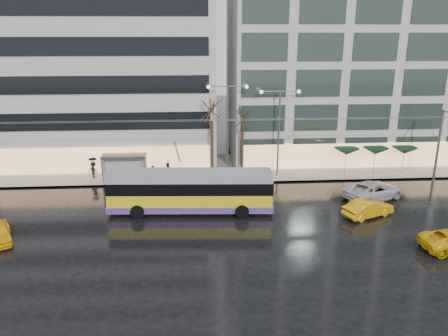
{
  "coord_description": "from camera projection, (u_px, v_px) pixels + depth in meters",
  "views": [
    {
      "loc": [
        -1.15,
        -30.32,
        13.94
      ],
      "look_at": [
        1.27,
        5.0,
        2.86
      ],
      "focal_mm": 35.0,
      "sensor_mm": 36.0,
      "label": 1
    }
  ],
  "objects": [
    {
      "name": "street_lamp_near",
      "position": [
        228.0,
        119.0,
        41.73
      ],
      "size": [
        3.96,
        0.36,
        9.03
      ],
      "color": "#595B60",
      "rests_on": "sidewalk"
    },
    {
      "name": "tree_a",
      "position": [
        212.0,
        107.0,
        41.49
      ],
      "size": [
        3.2,
        3.2,
        8.4
      ],
      "color": "black",
      "rests_on": "sidewalk"
    },
    {
      "name": "pedestrian_a",
      "position": [
        153.0,
        168.0,
        41.24
      ],
      "size": [
        1.23,
        1.24,
        2.19
      ],
      "color": "black",
      "rests_on": "sidewalk"
    },
    {
      "name": "pedestrian_b",
      "position": [
        168.0,
        171.0,
        42.23
      ],
      "size": [
        0.89,
        0.72,
        1.74
      ],
      "color": "black",
      "rests_on": "sidewalk"
    },
    {
      "name": "parasol_c",
      "position": [
        404.0,
        150.0,
        44.15
      ],
      "size": [
        2.5,
        2.5,
        2.65
      ],
      "color": "#595B60",
      "rests_on": "sidewalk"
    },
    {
      "name": "tree_b",
      "position": [
        243.0,
        113.0,
        42.08
      ],
      "size": [
        3.2,
        3.2,
        7.7
      ],
      "color": "black",
      "rests_on": "sidewalk"
    },
    {
      "name": "ground",
      "position": [
        212.0,
        224.0,
        33.1
      ],
      "size": [
        140.0,
        140.0,
        0.0
      ],
      "primitive_type": "plane",
      "color": "black",
      "rests_on": "ground"
    },
    {
      "name": "sidewalk",
      "position": [
        225.0,
        168.0,
        46.54
      ],
      "size": [
        80.0,
        10.0,
        0.15
      ],
      "primitive_type": "cube",
      "color": "gray",
      "rests_on": "ground"
    },
    {
      "name": "catenary",
      "position": [
        219.0,
        144.0,
        39.46
      ],
      "size": [
        42.24,
        5.12,
        7.0
      ],
      "color": "#595B60",
      "rests_on": "ground"
    },
    {
      "name": "street_lamp_far",
      "position": [
        279.0,
        121.0,
        42.13
      ],
      "size": [
        3.96,
        0.36,
        8.53
      ],
      "color": "#595B60",
      "rests_on": "sidewalk"
    },
    {
      "name": "taxi_b",
      "position": [
        368.0,
        208.0,
        34.25
      ],
      "size": [
        4.41,
        2.98,
        1.38
      ],
      "primitive_type": "imported",
      "rotation": [
        0.0,
        0.0,
        1.97
      ],
      "color": "orange",
      "rests_on": "ground"
    },
    {
      "name": "pedestrian_c",
      "position": [
        93.0,
        167.0,
        42.75
      ],
      "size": [
        1.21,
        1.12,
        2.11
      ],
      "color": "black",
      "rests_on": "sidewalk"
    },
    {
      "name": "building_left",
      "position": [
        55.0,
        59.0,
        46.82
      ],
      "size": [
        34.0,
        14.0,
        22.0
      ],
      "primitive_type": "cube",
      "color": "#B9B6B1",
      "rests_on": "sidewalk"
    },
    {
      "name": "sedan_silver",
      "position": [
        374.0,
        190.0,
        37.83
      ],
      "size": [
        6.2,
        4.85,
        1.57
      ],
      "primitive_type": "imported",
      "rotation": [
        0.0,
        0.0,
        2.04
      ],
      "color": "silver",
      "rests_on": "ground"
    },
    {
      "name": "parasol_b",
      "position": [
        376.0,
        151.0,
        43.95
      ],
      "size": [
        2.5,
        2.5,
        2.65
      ],
      "color": "#595B60",
      "rests_on": "sidewalk"
    },
    {
      "name": "trolleybus",
      "position": [
        191.0,
        192.0,
        34.94
      ],
      "size": [
        13.15,
        5.43,
        6.04
      ],
      "color": "yellow",
      "rests_on": "ground"
    },
    {
      "name": "bus_shelter",
      "position": [
        121.0,
        161.0,
        42.15
      ],
      "size": [
        4.2,
        1.6,
        2.51
      ],
      "color": "#595B60",
      "rests_on": "sidewalk"
    },
    {
      "name": "building_right",
      "position": [
        374.0,
        44.0,
        48.65
      ],
      "size": [
        32.0,
        14.0,
        25.0
      ],
      "primitive_type": "cube",
      "color": "#B9B6B1",
      "rests_on": "sidewalk"
    },
    {
      "name": "kerb",
      "position": [
        229.0,
        183.0,
        41.83
      ],
      "size": [
        80.0,
        0.1,
        0.15
      ],
      "primitive_type": "cube",
      "color": "slate",
      "rests_on": "ground"
    },
    {
      "name": "parasol_a",
      "position": [
        346.0,
        152.0,
        43.76
      ],
      "size": [
        2.5,
        2.5,
        2.65
      ],
      "color": "#595B60",
      "rests_on": "sidewalk"
    }
  ]
}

